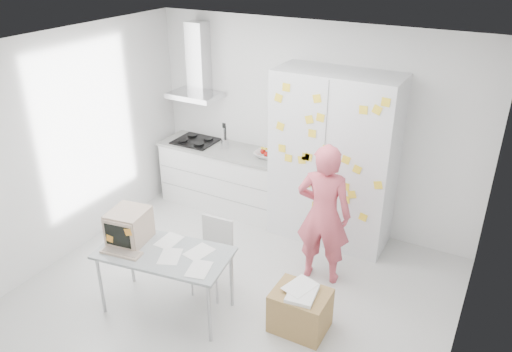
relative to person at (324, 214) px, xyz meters
The scene contains 10 objects.
floor 1.35m from the person, 131.39° to the right, with size 4.50×4.00×0.02m, color silver.
walls 0.87m from the person, behind, with size 4.52×4.01×2.70m.
ceiling 2.14m from the person, 131.39° to the right, with size 4.50×4.00×0.02m, color white.
counter_run 2.13m from the person, 154.26° to the left, with size 1.84×0.63×1.28m.
range_hood 2.80m from the person, 155.90° to the left, with size 0.70×0.48×1.01m.
tall_cabinet 0.96m from the person, 105.38° to the left, with size 1.50×0.68×2.20m.
person is the anchor object (origin of this frame).
desk 1.97m from the person, 138.60° to the right, with size 1.43×0.87×1.07m.
chair 1.28m from the person, 141.61° to the right, with size 0.41×0.41×0.86m.
cardboard_box 1.09m from the person, 80.82° to the right, with size 0.55×0.46×0.48m.
Camera 1 is at (2.33, -3.74, 3.62)m, focal length 35.00 mm.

